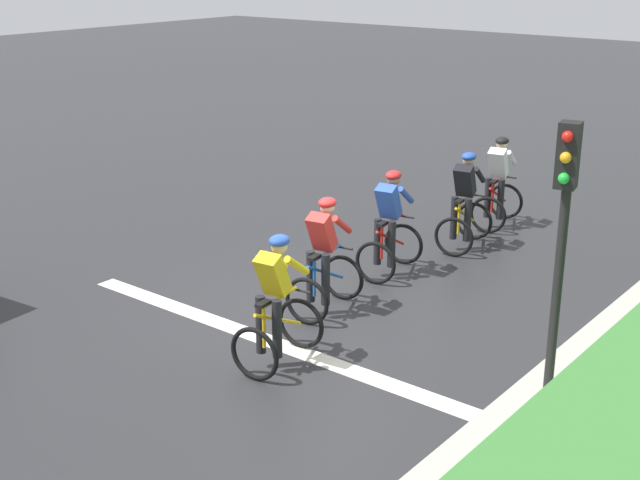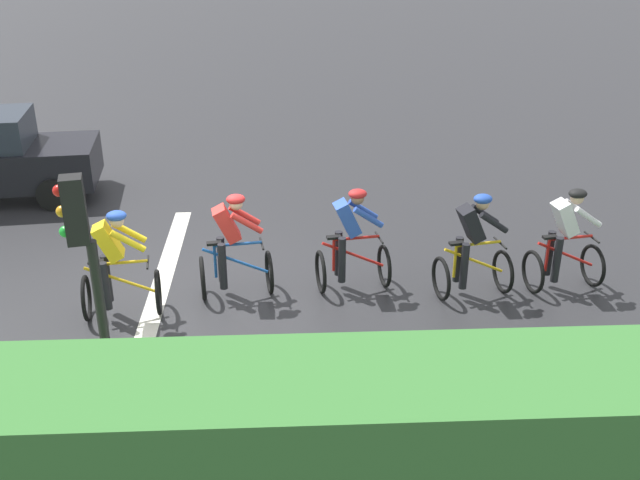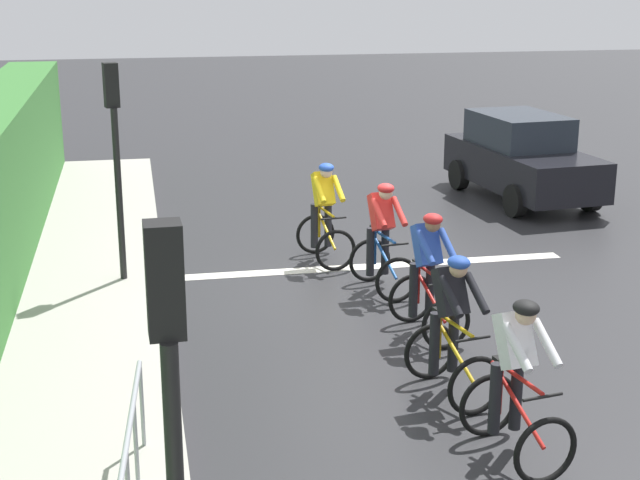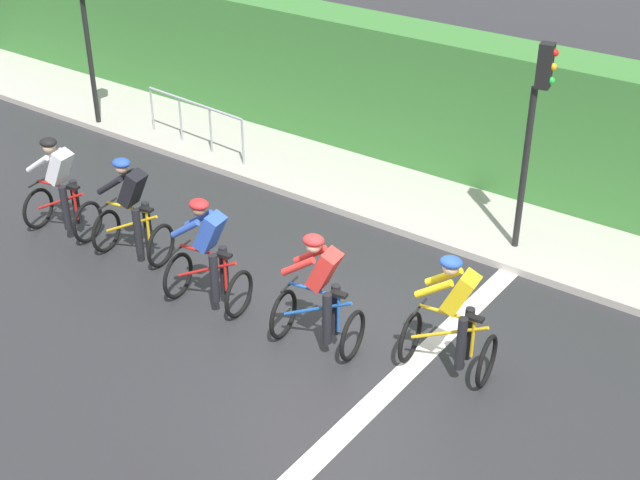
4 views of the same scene
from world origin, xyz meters
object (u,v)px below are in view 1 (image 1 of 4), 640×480
Objects in this scene: cyclist_lead at (498,184)px; cyclist_second at (465,204)px; traffic_light_near_crossing at (561,234)px; cyclist_fourth at (324,259)px; cyclist_trailing at (276,305)px; cyclist_mid at (390,226)px.

cyclist_second is at bearing -84.32° from cyclist_lead.
cyclist_fourth is at bearing 164.57° from traffic_light_near_crossing.
cyclist_trailing is at bearing -71.50° from cyclist_fourth.
cyclist_second is 6.07m from traffic_light_near_crossing.
traffic_light_near_crossing is (3.92, -2.85, 1.43)m from cyclist_mid.
cyclist_trailing is at bearing -85.90° from cyclist_second.
cyclist_fourth is 1.00× the size of cyclist_trailing.
cyclist_second is 1.00× the size of cyclist_fourth.
cyclist_lead is 6.73m from cyclist_trailing.
cyclist_mid is at bearing 101.09° from cyclist_trailing.
traffic_light_near_crossing is at bearing -15.43° from cyclist_fourth.
traffic_light_near_crossing is (3.79, -1.05, 1.43)m from cyclist_fourth.
cyclist_lead is 1.00× the size of cyclist_fourth.
cyclist_mid is 1.00× the size of cyclist_trailing.
cyclist_trailing is at bearing -169.94° from traffic_light_near_crossing.
traffic_light_near_crossing is at bearing -58.43° from cyclist_lead.
cyclist_lead is 1.47m from cyclist_second.
cyclist_second and cyclist_fourth have the same top height.
cyclist_second is 5.25m from cyclist_trailing.
cyclist_second is 0.50× the size of traffic_light_near_crossing.
cyclist_lead is 7.34m from traffic_light_near_crossing.
cyclist_fourth is 0.50× the size of traffic_light_near_crossing.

